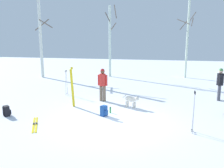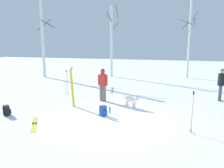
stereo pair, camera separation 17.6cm
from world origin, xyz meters
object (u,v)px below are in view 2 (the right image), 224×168
at_px(person_0, 221,82).
at_px(ski_pair_lying_0, 34,124).
at_px(birch_tree_0, 43,34).
at_px(backpack_0, 103,111).
at_px(backpack_1, 7,111).
at_px(ski_pair_planted_0, 72,87).
at_px(dog, 131,100).
at_px(birch_tree_1, 112,40).
at_px(water_bottle_0, 110,110).
at_px(birch_tree_2, 190,35).
at_px(ski_poles_1, 67,82).
at_px(person_2, 103,83).
at_px(ski_poles_0, 192,111).

distance_m(person_0, ski_pair_lying_0, 9.34).
bearing_deg(birch_tree_0, backpack_0, -47.21).
bearing_deg(ski_pair_lying_0, backpack_1, 160.60).
bearing_deg(ski_pair_planted_0, dog, 11.76).
xyz_separation_m(backpack_1, birch_tree_0, (-4.05, 9.65, 3.52)).
distance_m(person_0, backpack_0, 6.58).
distance_m(backpack_0, backpack_1, 4.08).
bearing_deg(birch_tree_1, water_bottle_0, -75.55).
height_order(backpack_0, birch_tree_1, birch_tree_1).
bearing_deg(birch_tree_2, ski_pair_planted_0, -119.11).
relative_size(person_0, water_bottle_0, 6.33).
bearing_deg(birch_tree_1, dog, -69.55).
distance_m(ski_poles_1, birch_tree_0, 7.92).
distance_m(person_0, water_bottle_0, 6.20).
xyz_separation_m(dog, ski_pair_planted_0, (-2.74, -0.57, 0.57)).
relative_size(person_2, ski_pair_lying_0, 1.13).
height_order(person_0, backpack_1, person_0).
distance_m(backpack_0, birch_tree_2, 12.60).
height_order(water_bottle_0, birch_tree_0, birch_tree_0).
relative_size(dog, birch_tree_0, 0.12).
distance_m(ski_pair_planted_0, ski_poles_1, 2.60).
height_order(person_0, person_2, same).
xyz_separation_m(ski_pair_planted_0, birch_tree_1, (-0.61, 9.55, 2.21)).
xyz_separation_m(ski_pair_lying_0, ski_poles_0, (5.69, 0.65, 0.77)).
distance_m(dog, backpack_1, 5.49).
bearing_deg(dog, ski_pair_planted_0, -168.24).
bearing_deg(birch_tree_2, water_bottle_0, -109.46).
bearing_deg(water_bottle_0, birch_tree_2, 70.54).
xyz_separation_m(dog, backpack_1, (-4.89, -2.48, -0.17)).
distance_m(ski_pair_lying_0, backpack_0, 2.77).
bearing_deg(birch_tree_0, backpack_1, -67.23).
bearing_deg(water_bottle_0, birch_tree_1, 104.45).
bearing_deg(ski_pair_lying_0, birch_tree_1, 90.79).
relative_size(ski_pair_planted_0, ski_poles_0, 1.31).
distance_m(ski_poles_0, birch_tree_1, 13.05).
relative_size(person_2, dog, 2.02).
bearing_deg(backpack_0, person_0, 36.75).
distance_m(ski_pair_planted_0, ski_pair_lying_0, 2.72).
relative_size(ski_pair_lying_0, backpack_1, 3.43).
bearing_deg(ski_pair_lying_0, ski_poles_0, 6.47).
height_order(dog, ski_poles_0, ski_poles_0).
height_order(ski_pair_planted_0, water_bottle_0, ski_pair_planted_0).
xyz_separation_m(dog, ski_pair_lying_0, (-3.18, -3.09, -0.38)).
relative_size(ski_poles_0, backpack_0, 3.32).
bearing_deg(ski_poles_0, birch_tree_0, 139.99).
distance_m(backpack_0, birch_tree_1, 11.14).
bearing_deg(dog, ski_pair_lying_0, -135.86).
relative_size(person_0, ski_pair_planted_0, 0.89).
distance_m(person_0, birch_tree_0, 14.34).
bearing_deg(ski_poles_1, person_2, -18.92).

